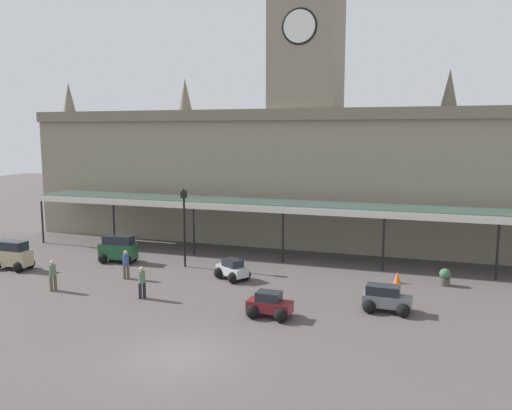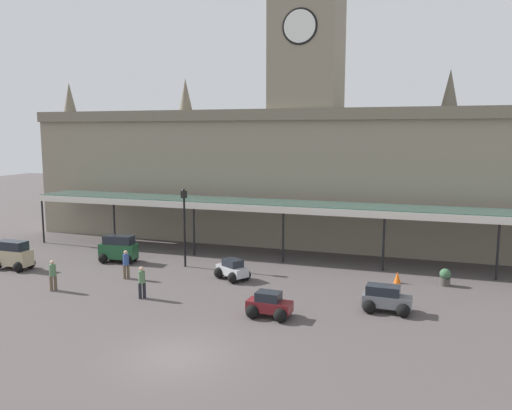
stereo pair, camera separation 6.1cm
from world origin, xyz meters
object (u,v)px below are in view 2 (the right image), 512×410
car_green_van (119,250)px  pedestrian_near_entrance (142,281)px  car_maroon_sedan (269,306)px  planter_by_canopy (126,243)px  planter_forecourt_centre (445,277)px  pedestrian_beside_cars (126,263)px  car_grey_estate (386,300)px  victorian_lamppost (184,219)px  pedestrian_crossing_forecourt (53,274)px  car_silver_sedan (232,271)px  traffic_cone (397,277)px  car_beige_van (13,256)px

car_green_van → pedestrian_near_entrance: 8.07m
car_maroon_sedan → planter_by_canopy: car_maroon_sedan is taller
planter_forecourt_centre → pedestrian_beside_cars: bearing=-165.8°
car_grey_estate → victorian_lamppost: victorian_lamppost is taller
car_grey_estate → car_green_van: (-17.34, 4.15, 0.24)m
car_green_van → planter_forecourt_centre: car_green_van is taller
pedestrian_crossing_forecourt → planter_by_canopy: bearing=100.1°
pedestrian_beside_cars → victorian_lamppost: (2.03, 3.53, 2.17)m
car_maroon_sedan → car_green_van: size_ratio=0.84×
car_maroon_sedan → pedestrian_beside_cars: bearing=160.8°
car_silver_sedan → pedestrian_crossing_forecourt: size_ratio=1.35×
car_grey_estate → traffic_cone: bearing=87.4°
car_silver_sedan → traffic_cone: bearing=13.9°
car_grey_estate → pedestrian_beside_cars: bearing=176.2°
traffic_cone → planter_by_canopy: planter_by_canopy is taller
pedestrian_beside_cars → planter_forecourt_centre: size_ratio=1.74×
planter_by_canopy → car_beige_van: bearing=-118.1°
car_green_van → planter_by_canopy: car_green_van is taller
pedestrian_near_entrance → car_green_van: bearing=131.5°
victorian_lamppost → planter_forecourt_centre: victorian_lamppost is taller
pedestrian_near_entrance → car_maroon_sedan: bearing=-4.2°
car_beige_van → car_green_van: size_ratio=0.97×
car_grey_estate → car_maroon_sedan: bearing=-154.4°
car_grey_estate → planter_by_canopy: size_ratio=2.37×
planter_forecourt_centre → car_grey_estate: bearing=-117.1°
car_beige_van → pedestrian_crossing_forecourt: bearing=-27.9°
car_maroon_sedan → car_silver_sedan: bearing=126.4°
car_maroon_sedan → car_beige_van: size_ratio=0.86×
car_beige_van → car_silver_sedan: bearing=9.2°
car_green_van → car_grey_estate: bearing=-13.4°
pedestrian_crossing_forecourt → car_silver_sedan: bearing=31.3°
pedestrian_crossing_forecourt → car_maroon_sedan: bearing=-0.7°
pedestrian_near_entrance → planter_by_canopy: size_ratio=1.74×
pedestrian_near_entrance → traffic_cone: 14.06m
car_green_van → car_silver_sedan: bearing=-9.0°
victorian_lamppost → planter_by_canopy: (-6.21, 2.94, -2.59)m
car_green_van → victorian_lamppost: victorian_lamppost is taller
pedestrian_crossing_forecourt → victorian_lamppost: (4.47, 6.77, 2.17)m
car_silver_sedan → pedestrian_near_entrance: (-3.12, -4.69, 0.41)m
car_maroon_sedan → pedestrian_near_entrance: pedestrian_near_entrance is taller
car_green_van → pedestrian_near_entrance: size_ratio=1.49×
car_silver_sedan → pedestrian_near_entrance: bearing=-123.6°
car_silver_sedan → pedestrian_near_entrance: pedestrian_near_entrance is taller
car_grey_estate → traffic_cone: 5.05m
car_maroon_sedan → planter_by_canopy: 17.03m
victorian_lamppost → traffic_cone: size_ratio=7.40×
car_beige_van → victorian_lamppost: 10.85m
car_maroon_sedan → planter_forecourt_centre: 11.02m
pedestrian_beside_cars → planter_by_canopy: bearing=122.8°
victorian_lamppost → traffic_cone: 13.24m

